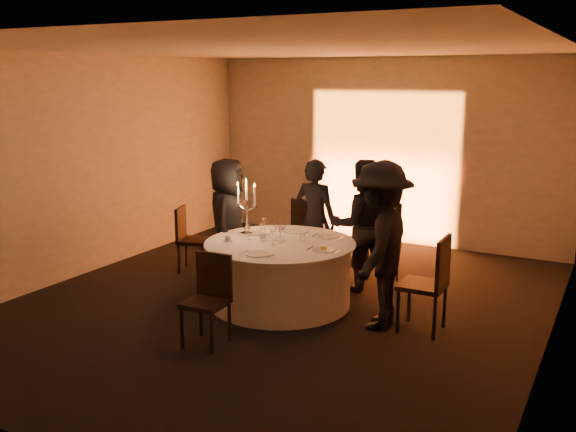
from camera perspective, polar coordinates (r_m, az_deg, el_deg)
The scene contains 36 objects.
floor at distance 7.84m, azimuth -0.70°, elevation -7.80°, with size 7.00×7.00×0.00m, color black.
ceiling at distance 7.36m, azimuth -0.76°, elevation 14.69°, with size 7.00×7.00×0.00m, color silver.
wall_back at distance 10.63m, azimuth 8.48°, elevation 5.75°, with size 7.00×7.00×0.00m, color #A09B94.
wall_front at distance 4.77m, azimuth -21.53°, elevation -3.13°, with size 7.00×7.00×0.00m, color #A09B94.
wall_left at distance 9.27m, azimuth -17.24°, elevation 4.37°, with size 7.00×7.00×0.00m, color #A09B94.
wall_right at distance 6.57m, azimuth 22.82°, elevation 0.85°, with size 7.00×7.00×0.00m, color #A09B94.
uplighter_fixture at distance 10.61m, azimuth 7.68°, elevation -2.21°, with size 0.25×0.12×0.10m, color black.
banquet_table at distance 7.71m, azimuth -0.70°, elevation -5.12°, with size 1.80×1.80×0.77m.
chair_left at distance 9.10m, azimuth -8.85°, elevation -1.71°, with size 0.51×0.51×0.91m.
chair_back_left at distance 9.34m, azimuth 1.73°, elevation -1.01°, with size 0.51×0.51×0.96m.
chair_back_right at distance 8.72m, azimuth 8.41°, elevation -1.68°, with size 0.61×0.61×1.07m.
chair_right at distance 6.99m, azimuth 12.60°, elevation -5.44°, with size 0.46×0.46×1.06m.
chair_front at distance 6.64m, azimuth -7.03°, elevation -6.88°, with size 0.43×0.43×0.93m.
guest_left at distance 8.45m, azimuth -5.38°, elevation -0.47°, with size 0.81×0.53×1.66m, color black.
guest_back_left at distance 8.56m, azimuth 2.44°, elevation -0.34°, with size 0.60×0.39×1.64m, color black.
guest_back_right at distance 8.18m, azimuth 6.59°, elevation -0.83°, with size 0.82×0.64×1.69m, color black.
guest_right at distance 6.97m, azimuth 8.23°, elevation -2.60°, with size 1.18×0.68×1.83m, color black.
plate_left at distance 8.01m, azimuth -3.00°, elevation -1.55°, with size 0.36×0.26×0.01m.
plate_back_left at distance 8.10m, azimuth 0.48°, elevation -1.39°, with size 0.36×0.25×0.01m.
plate_back_right at distance 7.85m, azimuth 3.56°, elevation -1.85°, with size 0.35×0.25×0.01m.
plate_right at distance 7.25m, azimuth 3.18°, elevation -2.95°, with size 0.36×0.25×0.08m.
plate_front at distance 7.09m, azimuth -2.75°, elevation -3.39°, with size 0.36×0.27×0.01m.
coffee_cup at distance 7.68m, azimuth -5.35°, elevation -2.02°, with size 0.11×0.11×0.07m.
candelabra at distance 7.94m, azimuth -3.71°, elevation 0.10°, with size 0.30×0.14×0.71m.
wine_glass_a at distance 7.74m, azimuth -2.35°, elevation -1.04°, with size 0.07×0.07×0.19m.
wine_glass_b at distance 7.70m, azimuth -3.51°, elevation -1.13°, with size 0.07×0.07×0.19m.
wine_glass_c at distance 7.44m, azimuth -1.36°, elevation -1.60°, with size 0.07×0.07×0.19m.
wine_glass_d at distance 7.72m, azimuth 3.30°, elevation -1.09°, with size 0.07×0.07×0.19m.
wine_glass_e at distance 7.53m, azimuth -0.63°, elevation -1.42°, with size 0.07×0.07×0.19m.
wine_glass_f at distance 8.04m, azimuth -2.14°, elevation -0.54°, with size 0.07×0.07×0.19m.
wine_glass_g at distance 7.81m, azimuth -0.74°, elevation -0.91°, with size 0.07×0.07×0.19m.
wine_glass_h at distance 7.61m, azimuth -0.41°, elevation -1.26°, with size 0.07×0.07×0.19m.
wine_glass_i at distance 7.65m, azimuth -1.05°, elevation -1.21°, with size 0.07×0.07×0.19m.
tumbler_a at distance 7.65m, azimuth -2.23°, elevation -1.92°, with size 0.07×0.07×0.09m, color white.
tumbler_b at distance 7.63m, azimuth 1.32°, elevation -1.96°, with size 0.07×0.07×0.09m, color white.
tumbler_c at distance 7.90m, azimuth -2.26°, elevation -1.46°, with size 0.07×0.07×0.09m, color white.
Camera 1 is at (3.56, -6.44, 2.70)m, focal length 40.00 mm.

